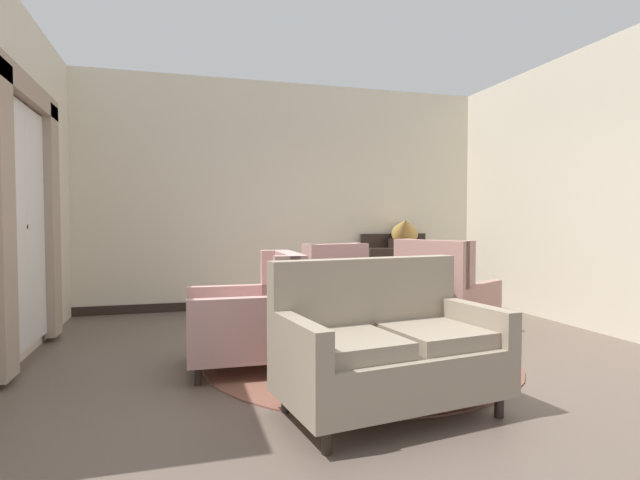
{
  "coord_description": "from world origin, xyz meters",
  "views": [
    {
      "loc": [
        -1.55,
        -3.84,
        1.25
      ],
      "look_at": [
        -0.21,
        0.87,
        1.05
      ],
      "focal_mm": 27.85,
      "sensor_mm": 36.0,
      "label": 1
    }
  ],
  "objects_px": {
    "porcelain_vase": "(373,283)",
    "armchair_foreground_right": "(253,319)",
    "settee": "(387,349)",
    "gramophone": "(404,229)",
    "coffee_table": "(368,310)",
    "armchair_near_window": "(443,296)",
    "side_table": "(423,306)",
    "armchair_near_sideboard": "(328,290)",
    "sideboard": "(398,272)"
  },
  "relations": [
    {
      "from": "settee",
      "to": "armchair_near_sideboard",
      "type": "height_order",
      "value": "settee"
    },
    {
      "from": "coffee_table",
      "to": "side_table",
      "type": "bearing_deg",
      "value": 0.48
    },
    {
      "from": "side_table",
      "to": "coffee_table",
      "type": "bearing_deg",
      "value": -179.52
    },
    {
      "from": "coffee_table",
      "to": "sideboard",
      "type": "distance_m",
      "value": 2.81
    },
    {
      "from": "side_table",
      "to": "sideboard",
      "type": "height_order",
      "value": "sideboard"
    },
    {
      "from": "armchair_near_window",
      "to": "gramophone",
      "type": "relative_size",
      "value": 1.87
    },
    {
      "from": "coffee_table",
      "to": "armchair_foreground_right",
      "type": "height_order",
      "value": "armchair_foreground_right"
    },
    {
      "from": "gramophone",
      "to": "armchair_near_window",
      "type": "bearing_deg",
      "value": -103.03
    },
    {
      "from": "side_table",
      "to": "gramophone",
      "type": "height_order",
      "value": "gramophone"
    },
    {
      "from": "armchair_near_sideboard",
      "to": "sideboard",
      "type": "height_order",
      "value": "sideboard"
    },
    {
      "from": "armchair_near_sideboard",
      "to": "side_table",
      "type": "distance_m",
      "value": 1.33
    },
    {
      "from": "settee",
      "to": "armchair_foreground_right",
      "type": "bearing_deg",
      "value": 111.82
    },
    {
      "from": "settee",
      "to": "gramophone",
      "type": "bearing_deg",
      "value": 54.65
    },
    {
      "from": "porcelain_vase",
      "to": "side_table",
      "type": "distance_m",
      "value": 0.6
    },
    {
      "from": "coffee_table",
      "to": "armchair_foreground_right",
      "type": "distance_m",
      "value": 1.14
    },
    {
      "from": "armchair_near_sideboard",
      "to": "armchair_near_window",
      "type": "bearing_deg",
      "value": 134.1
    },
    {
      "from": "settee",
      "to": "armchair_foreground_right",
      "type": "height_order",
      "value": "settee"
    },
    {
      "from": "armchair_near_window",
      "to": "armchair_foreground_right",
      "type": "distance_m",
      "value": 2.26
    },
    {
      "from": "porcelain_vase",
      "to": "settee",
      "type": "bearing_deg",
      "value": -108.28
    },
    {
      "from": "coffee_table",
      "to": "armchair_foreground_right",
      "type": "relative_size",
      "value": 0.87
    },
    {
      "from": "armchair_near_sideboard",
      "to": "armchair_foreground_right",
      "type": "distance_m",
      "value": 1.76
    },
    {
      "from": "porcelain_vase",
      "to": "settee",
      "type": "height_order",
      "value": "settee"
    },
    {
      "from": "armchair_near_sideboard",
      "to": "armchair_foreground_right",
      "type": "relative_size",
      "value": 1.01
    },
    {
      "from": "side_table",
      "to": "armchair_foreground_right",
      "type": "bearing_deg",
      "value": -172.71
    },
    {
      "from": "coffee_table",
      "to": "gramophone",
      "type": "relative_size",
      "value": 1.34
    },
    {
      "from": "settee",
      "to": "porcelain_vase",
      "type": "bearing_deg",
      "value": 63.42
    },
    {
      "from": "armchair_near_window",
      "to": "settee",
      "type": "bearing_deg",
      "value": 111.59
    },
    {
      "from": "armchair_near_sideboard",
      "to": "side_table",
      "type": "xyz_separation_m",
      "value": [
        0.62,
        -1.18,
        -0.02
      ]
    },
    {
      "from": "porcelain_vase",
      "to": "sideboard",
      "type": "distance_m",
      "value": 2.83
    },
    {
      "from": "armchair_foreground_right",
      "to": "porcelain_vase",
      "type": "bearing_deg",
      "value": 100.35
    },
    {
      "from": "settee",
      "to": "armchair_near_window",
      "type": "height_order",
      "value": "armchair_near_window"
    },
    {
      "from": "armchair_foreground_right",
      "to": "armchair_near_window",
      "type": "bearing_deg",
      "value": 107.97
    },
    {
      "from": "coffee_table",
      "to": "side_table",
      "type": "relative_size",
      "value": 1.24
    },
    {
      "from": "coffee_table",
      "to": "armchair_near_sideboard",
      "type": "distance_m",
      "value": 1.18
    },
    {
      "from": "porcelain_vase",
      "to": "side_table",
      "type": "bearing_deg",
      "value": 3.61
    },
    {
      "from": "porcelain_vase",
      "to": "gramophone",
      "type": "relative_size",
      "value": 0.57
    },
    {
      "from": "gramophone",
      "to": "sideboard",
      "type": "bearing_deg",
      "value": 118.9
    },
    {
      "from": "armchair_near_sideboard",
      "to": "gramophone",
      "type": "relative_size",
      "value": 1.56
    },
    {
      "from": "settee",
      "to": "side_table",
      "type": "xyz_separation_m",
      "value": [
        1.0,
        1.41,
        -0.01
      ]
    },
    {
      "from": "coffee_table",
      "to": "armchair_near_window",
      "type": "xyz_separation_m",
      "value": [
        1.05,
        0.43,
        0.03
      ]
    },
    {
      "from": "coffee_table",
      "to": "settee",
      "type": "relative_size",
      "value": 0.56
    },
    {
      "from": "settee",
      "to": "armchair_near_sideboard",
      "type": "relative_size",
      "value": 1.53
    },
    {
      "from": "armchair_foreground_right",
      "to": "gramophone",
      "type": "relative_size",
      "value": 1.54
    },
    {
      "from": "armchair_near_sideboard",
      "to": "armchair_foreground_right",
      "type": "height_order",
      "value": "armchair_near_sideboard"
    },
    {
      "from": "armchair_near_sideboard",
      "to": "side_table",
      "type": "bearing_deg",
      "value": 106.54
    },
    {
      "from": "porcelain_vase",
      "to": "armchair_near_window",
      "type": "xyz_separation_m",
      "value": [
        1.01,
        0.46,
        -0.23
      ]
    },
    {
      "from": "armchair_near_sideboard",
      "to": "sideboard",
      "type": "bearing_deg",
      "value": -151.33
    },
    {
      "from": "porcelain_vase",
      "to": "armchair_foreground_right",
      "type": "relative_size",
      "value": 0.37
    },
    {
      "from": "settee",
      "to": "gramophone",
      "type": "xyz_separation_m",
      "value": [
        1.91,
        3.73,
        0.71
      ]
    },
    {
      "from": "porcelain_vase",
      "to": "armchair_foreground_right",
      "type": "height_order",
      "value": "armchair_foreground_right"
    }
  ]
}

